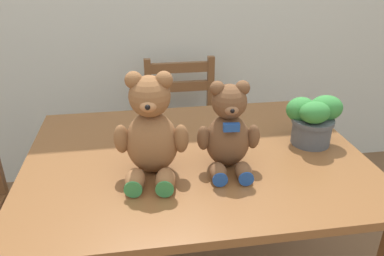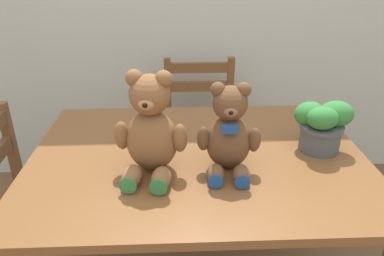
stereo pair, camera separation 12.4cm
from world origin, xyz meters
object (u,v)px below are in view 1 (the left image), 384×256
(wooden_chair_behind, at_px, (184,131))
(teddy_bear_left, at_px, (151,132))
(potted_plant, at_px, (313,119))
(teddy_bear_right, at_px, (229,132))

(wooden_chair_behind, distance_m, teddy_bear_left, 1.07)
(wooden_chair_behind, xyz_separation_m, potted_plant, (0.39, -0.82, 0.42))
(wooden_chair_behind, relative_size, teddy_bear_right, 2.84)
(wooden_chair_behind, relative_size, potted_plant, 4.17)
(teddy_bear_left, relative_size, potted_plant, 1.68)
(potted_plant, bearing_deg, wooden_chair_behind, 115.78)
(teddy_bear_left, height_order, teddy_bear_right, teddy_bear_left)
(teddy_bear_right, bearing_deg, potted_plant, -156.45)
(teddy_bear_left, distance_m, teddy_bear_right, 0.26)
(wooden_chair_behind, xyz_separation_m, teddy_bear_right, (0.03, -0.94, 0.45))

